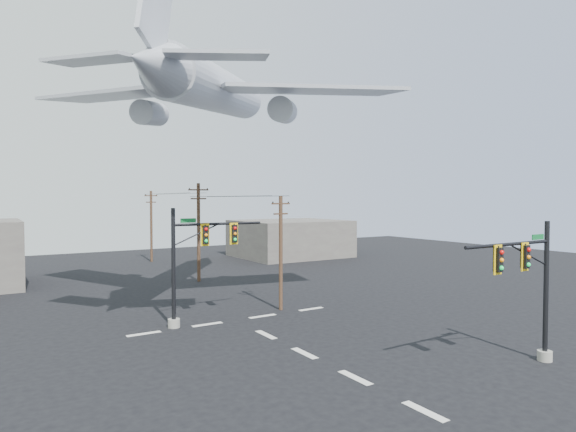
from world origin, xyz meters
TOP-DOWN VIEW (x-y plane):
  - ground at (0.00, 0.00)m, footprint 120.00×120.00m
  - lane_markings at (0.00, 5.33)m, footprint 14.00×21.20m
  - signal_mast_near at (8.04, -3.27)m, footprint 6.46×0.76m
  - signal_mast_far at (-2.73, 12.40)m, footprint 6.44×0.81m
  - utility_pole_a at (4.04, 12.97)m, footprint 1.63×0.37m
  - utility_pole_b at (3.57, 27.41)m, footprint 1.86×0.70m
  - utility_pole_c at (3.99, 44.47)m, footprint 1.78×0.69m
  - power_lines at (3.79, 28.72)m, footprint 2.12×31.50m
  - airliner at (0.81, 16.84)m, footprint 23.79×25.57m
  - building_right at (22.00, 40.00)m, footprint 14.00×12.00m

SIDE VIEW (x-z plane):
  - ground at x=0.00m, z-range 0.00..0.00m
  - lane_markings at x=0.00m, z-range 0.01..0.01m
  - building_right at x=22.00m, z-range 0.00..5.00m
  - signal_mast_near at x=8.04m, z-range 0.24..7.11m
  - signal_mast_far at x=-2.73m, z-range 0.23..7.63m
  - utility_pole_a at x=4.04m, z-range 0.19..8.34m
  - utility_pole_c at x=3.99m, z-range 0.21..9.20m
  - utility_pole_b at x=3.57m, z-range 0.22..9.69m
  - power_lines at x=3.79m, z-range 8.17..8.58m
  - airliner at x=0.81m, z-range 12.06..19.74m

